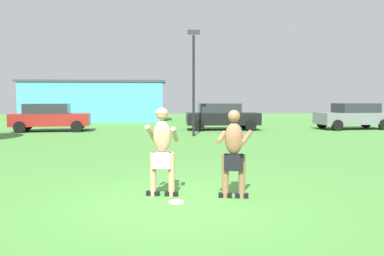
{
  "coord_description": "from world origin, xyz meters",
  "views": [
    {
      "loc": [
        -0.38,
        -7.56,
        1.96
      ],
      "look_at": [
        0.34,
        1.65,
        1.25
      ],
      "focal_mm": 37.9,
      "sensor_mm": 36.0,
      "label": 1
    }
  ],
  "objects_px": {
    "frisbee": "(176,202)",
    "car_black_mid_lot": "(222,116)",
    "car_red_near_post": "(50,117)",
    "car_gray_far_end": "(353,116)",
    "lamp_post": "(194,71)",
    "player_with_cap": "(162,147)",
    "player_in_black": "(234,152)"
  },
  "relations": [
    {
      "from": "frisbee",
      "to": "car_black_mid_lot",
      "type": "bearing_deg",
      "value": 78.51
    },
    {
      "from": "car_red_near_post",
      "to": "car_gray_far_end",
      "type": "xyz_separation_m",
      "value": [
        18.01,
        0.1,
        0.0
      ]
    },
    {
      "from": "frisbee",
      "to": "car_gray_far_end",
      "type": "bearing_deg",
      "value": 55.12
    },
    {
      "from": "car_black_mid_lot",
      "to": "lamp_post",
      "type": "relative_size",
      "value": 0.82
    },
    {
      "from": "player_with_cap",
      "to": "car_gray_far_end",
      "type": "xyz_separation_m",
      "value": [
        11.67,
        15.82,
        -0.15
      ]
    },
    {
      "from": "car_black_mid_lot",
      "to": "car_gray_far_end",
      "type": "relative_size",
      "value": 0.97
    },
    {
      "from": "car_red_near_post",
      "to": "car_gray_far_end",
      "type": "relative_size",
      "value": 1.0
    },
    {
      "from": "player_in_black",
      "to": "car_black_mid_lot",
      "type": "relative_size",
      "value": 0.4
    },
    {
      "from": "player_in_black",
      "to": "car_black_mid_lot",
      "type": "distance_m",
      "value": 16.36
    },
    {
      "from": "car_red_near_post",
      "to": "car_gray_far_end",
      "type": "distance_m",
      "value": 18.01
    },
    {
      "from": "car_gray_far_end",
      "to": "lamp_post",
      "type": "distance_m",
      "value": 10.96
    },
    {
      "from": "player_in_black",
      "to": "frisbee",
      "type": "xyz_separation_m",
      "value": [
        -1.12,
        -0.27,
        -0.89
      ]
    },
    {
      "from": "player_in_black",
      "to": "car_gray_far_end",
      "type": "distance_m",
      "value": 19.11
    },
    {
      "from": "player_with_cap",
      "to": "lamp_post",
      "type": "relative_size",
      "value": 0.34
    },
    {
      "from": "car_black_mid_lot",
      "to": "car_red_near_post",
      "type": "bearing_deg",
      "value": -178.77
    },
    {
      "from": "car_gray_far_end",
      "to": "lamp_post",
      "type": "height_order",
      "value": "lamp_post"
    },
    {
      "from": "player_in_black",
      "to": "player_with_cap",
      "type": "bearing_deg",
      "value": 168.57
    },
    {
      "from": "player_in_black",
      "to": "car_gray_far_end",
      "type": "xyz_separation_m",
      "value": [
        10.29,
        16.1,
        -0.08
      ]
    },
    {
      "from": "frisbee",
      "to": "car_red_near_post",
      "type": "distance_m",
      "value": 17.57
    },
    {
      "from": "player_with_cap",
      "to": "player_in_black",
      "type": "distance_m",
      "value": 1.41
    },
    {
      "from": "player_with_cap",
      "to": "car_gray_far_end",
      "type": "height_order",
      "value": "player_with_cap"
    },
    {
      "from": "player_with_cap",
      "to": "car_red_near_post",
      "type": "relative_size",
      "value": 0.39
    },
    {
      "from": "lamp_post",
      "to": "player_with_cap",
      "type": "bearing_deg",
      "value": -97.56
    },
    {
      "from": "car_gray_far_end",
      "to": "car_black_mid_lot",
      "type": "bearing_deg",
      "value": 179.22
    },
    {
      "from": "car_red_near_post",
      "to": "car_black_mid_lot",
      "type": "relative_size",
      "value": 1.03
    },
    {
      "from": "car_red_near_post",
      "to": "car_gray_far_end",
      "type": "height_order",
      "value": "same"
    },
    {
      "from": "player_with_cap",
      "to": "frisbee",
      "type": "bearing_deg",
      "value": -64.9
    },
    {
      "from": "frisbee",
      "to": "player_in_black",
      "type": "bearing_deg",
      "value": 13.78
    },
    {
      "from": "car_black_mid_lot",
      "to": "car_gray_far_end",
      "type": "distance_m",
      "value": 8.06
    },
    {
      "from": "player_in_black",
      "to": "car_black_mid_lot",
      "type": "xyz_separation_m",
      "value": [
        2.23,
        16.21,
        -0.08
      ]
    },
    {
      "from": "player_in_black",
      "to": "lamp_post",
      "type": "height_order",
      "value": "lamp_post"
    },
    {
      "from": "car_black_mid_lot",
      "to": "frisbee",
      "type": "bearing_deg",
      "value": -101.49
    }
  ]
}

